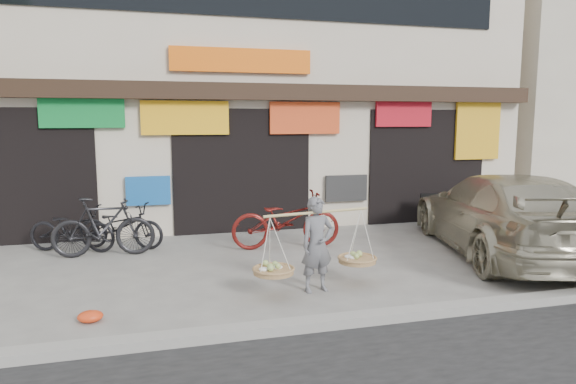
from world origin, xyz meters
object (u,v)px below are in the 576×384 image
object	(u,v)px
street_vendor	(317,249)
bike_3	(72,229)
bike_0	(121,226)
bike_2	(286,220)
bike_1	(103,227)
suv	(503,214)

from	to	relation	value
street_vendor	bike_3	xyz separation A→B (m)	(-3.73, 3.33, -0.18)
bike_0	bike_2	bearing A→B (deg)	-82.90
bike_1	bike_3	size ratio (longest dim) A/B	1.08
bike_3	bike_2	bearing A→B (deg)	-79.80
street_vendor	suv	size ratio (longest dim) A/B	0.34
bike_0	bike_1	distance (m)	0.59
bike_1	bike_3	bearing A→B (deg)	51.61
bike_0	suv	bearing A→B (deg)	-86.83
street_vendor	bike_3	distance (m)	5.00
bike_1	bike_3	world-z (taller)	bike_1
bike_0	bike_2	xyz separation A→B (m)	(3.07, -0.79, 0.11)
bike_2	bike_1	bearing A→B (deg)	89.69
bike_2	bike_3	size ratio (longest dim) A/B	1.25
bike_1	street_vendor	bearing A→B (deg)	-129.69
bike_1	bike_3	distance (m)	0.80
bike_1	suv	size ratio (longest dim) A/B	0.33
street_vendor	bike_0	distance (m)	4.39
street_vendor	suv	distance (m)	4.09
bike_2	bike_3	xyz separation A→B (m)	(-3.94, 0.79, -0.11)
bike_0	bike_3	xyz separation A→B (m)	(-0.87, 0.00, 0.00)
bike_1	bike_2	world-z (taller)	bike_2
bike_0	bike_3	distance (m)	0.87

